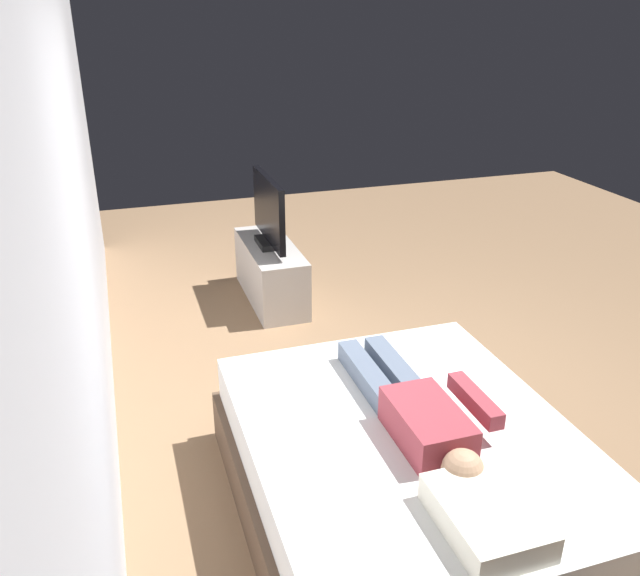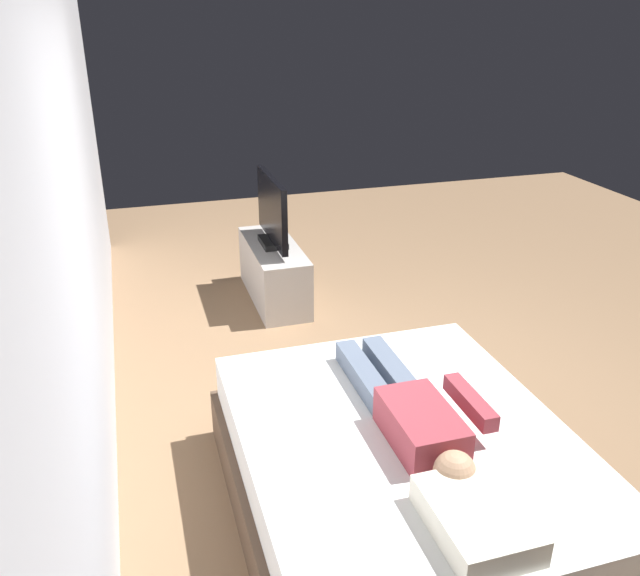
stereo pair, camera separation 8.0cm
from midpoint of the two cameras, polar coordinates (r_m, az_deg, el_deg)
The scene contains 8 objects.
ground_plane at distance 4.33m, azimuth 5.34°, elevation -10.18°, with size 10.00×10.00×0.00m, color #8C6B4C.
back_wall at distance 3.85m, azimuth -20.07°, elevation 7.10°, with size 6.40×0.10×2.80m, color silver.
bed at distance 3.38m, azimuth 7.85°, elevation -16.00°, with size 1.97×1.60×0.54m.
pillow at distance 2.72m, azimuth 14.29°, elevation -18.89°, with size 0.48×0.34×0.12m, color silver.
person at distance 3.20m, azimuth 8.73°, elevation -10.59°, with size 1.26×0.46×0.18m.
remote at distance 3.52m, azimuth 13.67°, elevation -8.96°, with size 0.15×0.04×0.02m, color black.
tv_stand at distance 5.68m, azimuth -3.63°, elevation 1.41°, with size 1.10×0.40×0.50m, color #B7B2AD.
tv at distance 5.50m, azimuth -3.78°, elevation 6.57°, with size 0.88×0.20×0.59m.
Camera 2 is at (-3.31, 1.37, 2.42)m, focal length 36.77 mm.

